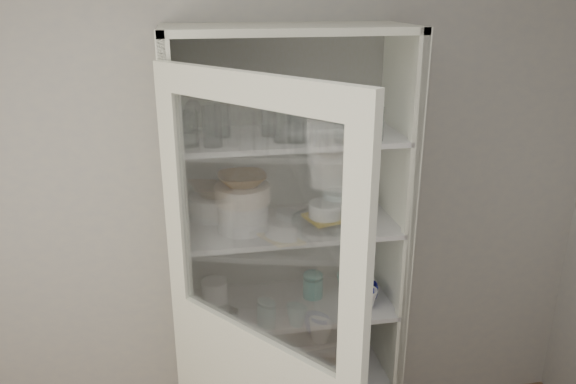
# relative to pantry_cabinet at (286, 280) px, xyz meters

# --- Properties ---
(wall_back) EXTENTS (3.60, 0.02, 2.60)m
(wall_back) POSITION_rel_pantry_cabinet_xyz_m (-0.20, 0.16, 0.36)
(wall_back) COLOR beige
(wall_back) RESTS_ON ground
(pantry_cabinet) EXTENTS (1.00, 0.45, 2.10)m
(pantry_cabinet) POSITION_rel_pantry_cabinet_xyz_m (0.00, 0.00, 0.00)
(pantry_cabinet) COLOR silver
(pantry_cabinet) RESTS_ON floor
(tumbler_0) EXTENTS (0.09, 0.09, 0.15)m
(tumbler_0) POSITION_rel_pantry_cabinet_xyz_m (-0.41, -0.18, 0.80)
(tumbler_0) COLOR silver
(tumbler_0) RESTS_ON shelf_glass
(tumbler_1) EXTENTS (0.08, 0.08, 0.15)m
(tumbler_1) POSITION_rel_pantry_cabinet_xyz_m (-0.32, -0.20, 0.80)
(tumbler_1) COLOR silver
(tumbler_1) RESTS_ON shelf_glass
(tumbler_2) EXTENTS (0.10, 0.10, 0.15)m
(tumbler_2) POSITION_rel_pantry_cabinet_xyz_m (-0.04, -0.18, 0.80)
(tumbler_2) COLOR silver
(tumbler_2) RESTS_ON shelf_glass
(tumbler_3) EXTENTS (0.08, 0.08, 0.15)m
(tumbler_3) POSITION_rel_pantry_cabinet_xyz_m (0.01, -0.20, 0.80)
(tumbler_3) COLOR silver
(tumbler_3) RESTS_ON shelf_glass
(tumbler_4) EXTENTS (0.09, 0.09, 0.15)m
(tumbler_4) POSITION_rel_pantry_cabinet_xyz_m (0.19, -0.23, 0.80)
(tumbler_4) COLOR silver
(tumbler_4) RESTS_ON shelf_glass
(tumbler_5) EXTENTS (0.08, 0.08, 0.13)m
(tumbler_5) POSITION_rel_pantry_cabinet_xyz_m (0.32, -0.22, 0.79)
(tumbler_5) COLOR silver
(tumbler_5) RESTS_ON shelf_glass
(tumbler_6) EXTENTS (0.09, 0.09, 0.15)m
(tumbler_6) POSITION_rel_pantry_cabinet_xyz_m (0.27, -0.21, 0.80)
(tumbler_6) COLOR silver
(tumbler_6) RESTS_ON shelf_glass
(tumbler_7) EXTENTS (0.08, 0.08, 0.13)m
(tumbler_7) POSITION_rel_pantry_cabinet_xyz_m (-0.27, -0.06, 0.79)
(tumbler_7) COLOR silver
(tumbler_7) RESTS_ON shelf_glass
(tumbler_8) EXTENTS (0.07, 0.07, 0.13)m
(tumbler_8) POSITION_rel_pantry_cabinet_xyz_m (-0.32, -0.06, 0.78)
(tumbler_8) COLOR silver
(tumbler_8) RESTS_ON shelf_glass
(tumbler_9) EXTENTS (0.09, 0.09, 0.13)m
(tumbler_9) POSITION_rel_pantry_cabinet_xyz_m (-0.08, -0.07, 0.79)
(tumbler_9) COLOR silver
(tumbler_9) RESTS_ON shelf_glass
(tumbler_10) EXTENTS (0.07, 0.07, 0.14)m
(tumbler_10) POSITION_rel_pantry_cabinet_xyz_m (-0.05, -0.04, 0.79)
(tumbler_10) COLOR silver
(tumbler_10) RESTS_ON shelf_glass
(goblet_0) EXTENTS (0.07, 0.07, 0.15)m
(goblet_0) POSITION_rel_pantry_cabinet_xyz_m (-0.38, 0.03, 0.80)
(goblet_0) COLOR silver
(goblet_0) RESTS_ON shelf_glass
(goblet_1) EXTENTS (0.08, 0.08, 0.19)m
(goblet_1) POSITION_rel_pantry_cabinet_xyz_m (0.07, 0.03, 0.81)
(goblet_1) COLOR silver
(goblet_1) RESTS_ON shelf_glass
(goblet_2) EXTENTS (0.07, 0.07, 0.16)m
(goblet_2) POSITION_rel_pantry_cabinet_xyz_m (0.28, 0.02, 0.80)
(goblet_2) COLOR silver
(goblet_2) RESTS_ON shelf_glass
(goblet_3) EXTENTS (0.07, 0.07, 0.16)m
(goblet_3) POSITION_rel_pantry_cabinet_xyz_m (0.30, 0.06, 0.80)
(goblet_3) COLOR silver
(goblet_3) RESTS_ON shelf_glass
(plate_stack_front) EXTENTS (0.22, 0.22, 0.13)m
(plate_stack_front) POSITION_rel_pantry_cabinet_xyz_m (-0.20, -0.10, 0.38)
(plate_stack_front) COLOR white
(plate_stack_front) RESTS_ON shelf_plates
(plate_stack_back) EXTENTS (0.23, 0.23, 0.10)m
(plate_stack_back) POSITION_rel_pantry_cabinet_xyz_m (-0.32, 0.07, 0.37)
(plate_stack_back) COLOR white
(plate_stack_back) RESTS_ON shelf_plates
(cream_bowl) EXTENTS (0.29, 0.29, 0.07)m
(cream_bowl) POSITION_rel_pantry_cabinet_xyz_m (-0.20, -0.10, 0.48)
(cream_bowl) COLOR silver
(cream_bowl) RESTS_ON plate_stack_front
(terracotta_bowl) EXTENTS (0.21, 0.21, 0.05)m
(terracotta_bowl) POSITION_rel_pantry_cabinet_xyz_m (-0.20, -0.10, 0.54)
(terracotta_bowl) COLOR brown
(terracotta_bowl) RESTS_ON cream_bowl
(glass_platter) EXTENTS (0.40, 0.40, 0.02)m
(glass_platter) POSITION_rel_pantry_cabinet_xyz_m (0.16, -0.09, 0.33)
(glass_platter) COLOR silver
(glass_platter) RESTS_ON shelf_plates
(yellow_trivet) EXTENTS (0.20, 0.20, 0.01)m
(yellow_trivet) POSITION_rel_pantry_cabinet_xyz_m (0.16, -0.09, 0.34)
(yellow_trivet) COLOR gold
(yellow_trivet) RESTS_ON glass_platter
(white_ramekin) EXTENTS (0.18, 0.18, 0.06)m
(white_ramekin) POSITION_rel_pantry_cabinet_xyz_m (0.16, -0.09, 0.38)
(white_ramekin) COLOR white
(white_ramekin) RESTS_ON yellow_trivet
(grey_bowl_stack) EXTENTS (0.12, 0.12, 0.12)m
(grey_bowl_stack) POSITION_rel_pantry_cabinet_xyz_m (0.23, -0.04, 0.38)
(grey_bowl_stack) COLOR #ADC2C3
(grey_bowl_stack) RESTS_ON shelf_plates
(mug_blue) EXTENTS (0.14, 0.14, 0.09)m
(mug_blue) POSITION_rel_pantry_cabinet_xyz_m (0.35, -0.13, -0.03)
(mug_blue) COLOR navy
(mug_blue) RESTS_ON shelf_mugs
(mug_teal) EXTENTS (0.13, 0.13, 0.09)m
(mug_teal) POSITION_rel_pantry_cabinet_xyz_m (0.29, -0.03, -0.03)
(mug_teal) COLOR #167669
(mug_teal) RESTS_ON shelf_mugs
(mug_white) EXTENTS (0.13, 0.13, 0.10)m
(mug_white) POSITION_rel_pantry_cabinet_xyz_m (0.34, -0.19, -0.03)
(mug_white) COLOR white
(mug_white) RESTS_ON shelf_mugs
(teal_jar) EXTENTS (0.09, 0.09, 0.11)m
(teal_jar) POSITION_rel_pantry_cabinet_xyz_m (0.12, -0.04, -0.02)
(teal_jar) COLOR #167669
(teal_jar) RESTS_ON shelf_mugs
(measuring_cups) EXTENTS (0.10, 0.10, 0.04)m
(measuring_cups) POSITION_rel_pantry_cabinet_xyz_m (-0.31, -0.15, -0.06)
(measuring_cups) COLOR #B5B5B5
(measuring_cups) RESTS_ON shelf_mugs
(white_canister) EXTENTS (0.15, 0.15, 0.14)m
(white_canister) POSITION_rel_pantry_cabinet_xyz_m (-0.34, -0.06, -0.01)
(white_canister) COLOR white
(white_canister) RESTS_ON shelf_mugs
(cream_dish) EXTENTS (0.30, 0.30, 0.08)m
(cream_dish) POSITION_rel_pantry_cabinet_xyz_m (-0.29, -0.06, -0.44)
(cream_dish) COLOR silver
(cream_dish) RESTS_ON shelf_bot
(tin_box) EXTENTS (0.22, 0.17, 0.06)m
(tin_box) POSITION_rel_pantry_cabinet_xyz_m (0.21, -0.06, -0.45)
(tin_box) COLOR gray
(tin_box) RESTS_ON shelf_bot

